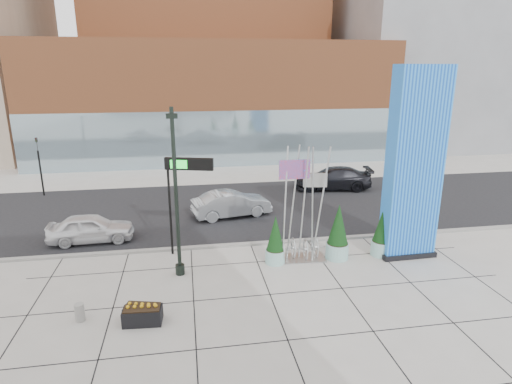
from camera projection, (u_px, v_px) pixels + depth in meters
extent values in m
plane|color=#9E9991|center=(242.00, 284.00, 17.73)|extent=(160.00, 160.00, 0.00)
cube|color=black|center=(221.00, 209.00, 27.20)|extent=(80.00, 12.00, 0.02)
cube|color=gray|center=(231.00, 245.00, 21.50)|extent=(80.00, 0.30, 0.12)
cube|color=#AF5D32|center=(215.00, 101.00, 41.91)|extent=(34.00, 10.00, 11.00)
cube|color=#8CA5B2|center=(219.00, 139.00, 38.21)|extent=(34.00, 0.60, 5.00)
cube|color=slate|center=(426.00, 64.00, 49.62)|extent=(20.00, 18.00, 18.00)
cube|color=blue|center=(414.00, 165.00, 19.31)|extent=(2.47, 1.06, 8.80)
cube|color=black|center=(405.00, 252.00, 20.51)|extent=(2.68, 1.26, 0.24)
cylinder|color=black|center=(176.00, 195.00, 17.62)|extent=(0.16, 0.16, 7.19)
cylinder|color=black|center=(180.00, 269.00, 18.57)|extent=(0.40, 0.40, 0.45)
cube|color=black|center=(172.00, 116.00, 16.72)|extent=(0.45, 0.21, 0.20)
cube|color=silver|center=(299.00, 258.00, 20.10)|extent=(2.45, 1.34, 0.06)
cylinder|color=silver|center=(286.00, 206.00, 19.03)|extent=(0.08, 0.08, 5.41)
cylinder|color=silver|center=(293.00, 203.00, 19.46)|extent=(0.08, 0.08, 5.41)
cylinder|color=silver|center=(304.00, 205.00, 19.27)|extent=(0.08, 0.08, 5.41)
cylinder|color=silver|center=(312.00, 202.00, 19.65)|extent=(0.08, 0.08, 5.41)
cylinder|color=silver|center=(321.00, 205.00, 19.24)|extent=(0.08, 0.08, 5.41)
torus|color=silver|center=(283.00, 251.00, 19.74)|extent=(0.14, 0.99, 0.98)
torus|color=silver|center=(293.00, 248.00, 20.03)|extent=(0.14, 0.99, 0.98)
torus|color=silver|center=(306.00, 249.00, 19.91)|extent=(0.14, 0.99, 0.98)
torus|color=silver|center=(315.00, 247.00, 20.20)|extent=(0.14, 0.99, 0.98)
cube|color=red|center=(295.00, 170.00, 18.85)|extent=(1.41, 0.09, 0.86)
cube|color=silver|center=(315.00, 180.00, 19.26)|extent=(1.08, 0.23, 0.65)
cylinder|color=gray|center=(80.00, 312.00, 15.11)|extent=(0.34, 0.34, 0.66)
cylinder|color=black|center=(170.00, 208.00, 20.01)|extent=(0.11, 0.11, 4.69)
cube|color=black|center=(190.00, 163.00, 19.58)|extent=(2.20, 0.80, 0.56)
cube|color=#19D833|center=(180.00, 164.00, 19.39)|extent=(0.76, 0.23, 0.39)
cylinder|color=#94C7C2|center=(381.00, 248.00, 20.45)|extent=(1.02, 1.02, 0.71)
cylinder|color=black|center=(382.00, 241.00, 20.35)|extent=(0.93, 0.93, 0.06)
cone|color=black|center=(384.00, 223.00, 20.09)|extent=(0.91, 0.91, 1.83)
cylinder|color=#94C7C2|center=(337.00, 251.00, 20.09)|extent=(1.07, 1.07, 0.75)
cylinder|color=black|center=(337.00, 243.00, 19.98)|extent=(0.98, 0.98, 0.06)
cone|color=black|center=(339.00, 224.00, 19.72)|extent=(0.96, 0.96, 1.92)
cylinder|color=#94C7C2|center=(275.00, 256.00, 19.63)|extent=(0.91, 0.91, 0.64)
cylinder|color=black|center=(275.00, 250.00, 19.54)|extent=(0.84, 0.84, 0.05)
cone|color=black|center=(275.00, 233.00, 19.31)|extent=(0.82, 0.82, 1.64)
cube|color=black|center=(143.00, 313.00, 15.16)|extent=(1.39, 0.93, 0.55)
cube|color=black|center=(142.00, 306.00, 15.08)|extent=(1.28, 0.82, 0.05)
cube|color=black|center=(143.00, 316.00, 14.97)|extent=(1.38, 0.76, 0.57)
cube|color=black|center=(142.00, 308.00, 14.89)|extent=(1.28, 0.65, 0.06)
imported|color=white|center=(91.00, 228.00, 21.91)|extent=(4.31, 1.90, 1.44)
imported|color=#999BA0|center=(231.00, 204.00, 25.63)|extent=(4.95, 2.60, 1.55)
imported|color=black|center=(333.00, 179.00, 31.40)|extent=(5.84, 3.10, 1.61)
cylinder|color=black|center=(41.00, 173.00, 29.59)|extent=(0.12, 0.12, 3.20)
imported|color=black|center=(37.00, 144.00, 29.01)|extent=(0.15, 0.18, 0.90)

